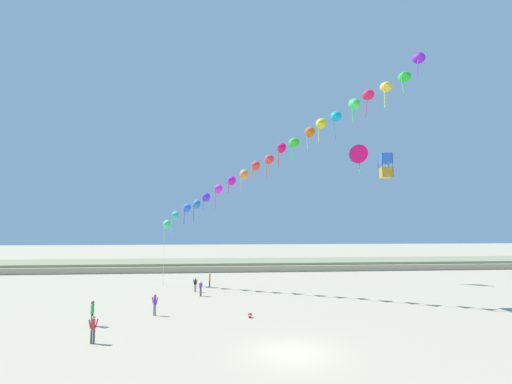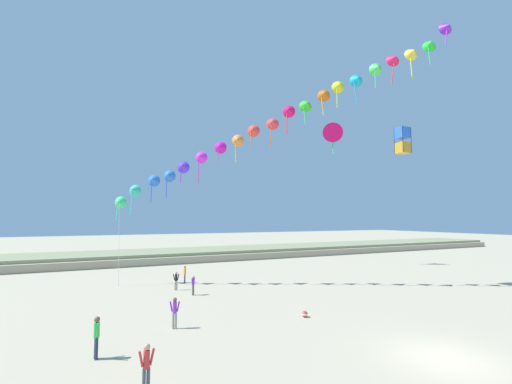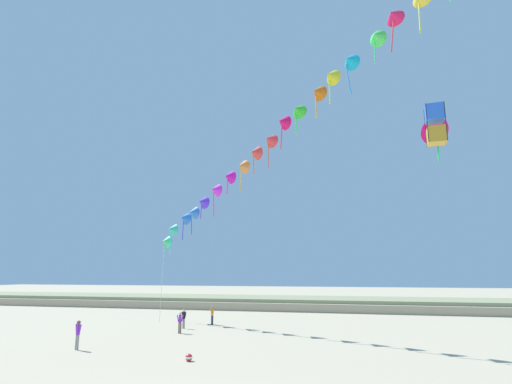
{
  "view_description": "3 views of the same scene",
  "coord_description": "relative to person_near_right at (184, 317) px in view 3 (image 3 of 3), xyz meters",
  "views": [
    {
      "loc": [
        -3.66,
        -19.35,
        6.87
      ],
      "look_at": [
        -1.18,
        10.17,
        9.94
      ],
      "focal_mm": 24.0,
      "sensor_mm": 36.0,
      "label": 1
    },
    {
      "loc": [
        -13.42,
        -9.77,
        5.79
      ],
      "look_at": [
        -2.06,
        13.79,
        7.82
      ],
      "focal_mm": 24.0,
      "sensor_mm": 36.0,
      "label": 2
    },
    {
      "loc": [
        6.42,
        -12.12,
        4.3
      ],
      "look_at": [
        1.14,
        9.26,
        8.78
      ],
      "focal_mm": 28.0,
      "sensor_mm": 36.0,
      "label": 3
    }
  ],
  "objects": [
    {
      "name": "person_far_right",
      "position": [
        0.76,
        -2.39,
        0.0
      ],
      "size": [
        0.4,
        0.43,
        1.49
      ],
      "color": "#726656",
      "rests_on": "ground"
    },
    {
      "name": "dune_ridge",
      "position": [
        7.01,
        20.84,
        -0.21
      ],
      "size": [
        120.0,
        11.04,
        1.3
      ],
      "color": "tan",
      "rests_on": "ground"
    },
    {
      "name": "kite_banner_string",
      "position": [
        8.04,
        -2.9,
        13.67
      ],
      "size": [
        25.59,
        16.18,
        22.46
      ],
      "color": "#38D97D"
    },
    {
      "name": "person_near_right",
      "position": [
        0.0,
        0.0,
        0.0
      ],
      "size": [
        0.51,
        0.26,
        1.48
      ],
      "color": "gray",
      "rests_on": "ground"
    },
    {
      "name": "person_far_center",
      "position": [
        1.39,
        2.72,
        0.03
      ],
      "size": [
        0.21,
        0.54,
        1.53
      ],
      "color": "#282D4C",
      "rests_on": "ground"
    },
    {
      "name": "beach_ball",
      "position": [
        5.13,
        -10.92,
        -0.68
      ],
      "size": [
        0.36,
        0.36,
        0.36
      ],
      "color": "red",
      "rests_on": "ground"
    },
    {
      "name": "large_kite_mid_trail",
      "position": [
        21.01,
        6.09,
        15.79
      ],
      "size": [
        2.55,
        2.22,
        4.01
      ],
      "color": "#CA0C52"
    },
    {
      "name": "large_kite_low_lead",
      "position": [
        18.27,
        -7.01,
        11.83
      ],
      "size": [
        1.07,
        1.07,
        2.31
      ],
      "color": "gold"
    },
    {
      "name": "person_mid_center",
      "position": [
        -2.25,
        -9.71,
        0.08
      ],
      "size": [
        0.55,
        0.29,
        1.62
      ],
      "color": "gray",
      "rests_on": "ground"
    }
  ]
}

